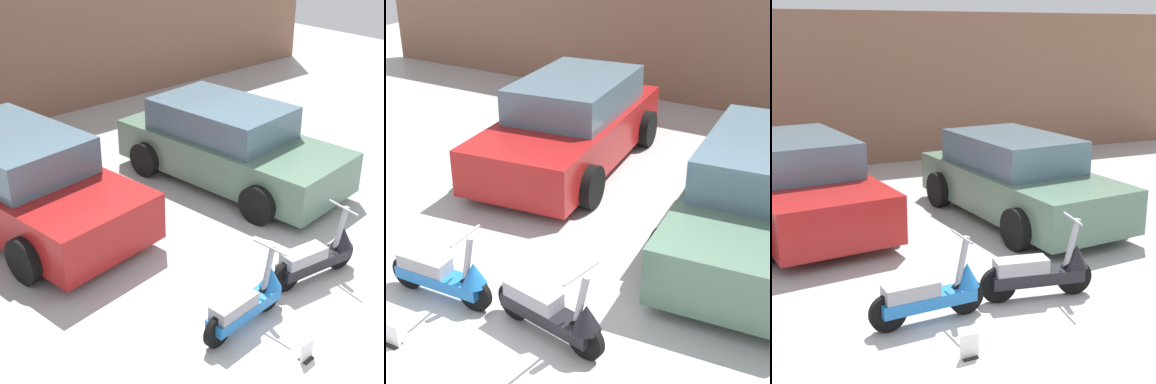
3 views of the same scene
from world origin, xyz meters
The scene contains 6 objects.
ground_plane centered at (0.00, 0.00, 0.00)m, with size 28.00×28.00×0.00m, color #B2B2B2.
scooter_front_left centered at (-0.80, 0.54, 0.34)m, with size 1.36×0.49×0.95m.
scooter_front_right centered at (0.61, 0.59, 0.35)m, with size 1.40×0.54×0.98m.
car_rear_left centered at (-1.61, 4.62, 0.70)m, with size 2.47×4.49×1.46m.
car_rear_center centered at (1.87, 3.58, 0.67)m, with size 2.32×4.30×1.41m.
placard_near_left_scooter centered at (-0.74, -0.32, 0.11)m, with size 0.20×0.13×0.26m.
Camera 1 is at (-5.03, -3.23, 4.67)m, focal length 55.00 mm.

